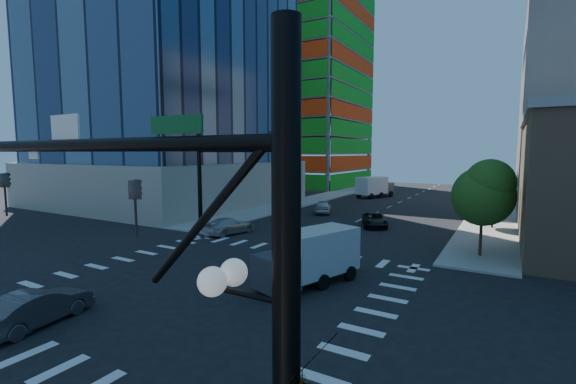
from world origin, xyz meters
The scene contains 15 objects.
ground centered at (0.00, 0.00, 0.00)m, with size 160.00×160.00×0.00m, color black.
road_markings centered at (0.00, 0.00, 0.01)m, with size 20.00×20.00×0.01m, color silver.
sidewalk_ne centered at (12.50, 40.00, 0.07)m, with size 5.00×60.00×0.15m, color #9A9791.
sidewalk_nw centered at (-12.50, 40.00, 0.07)m, with size 5.00×60.00×0.15m, color #9A9791.
construction_building centered at (-27.41, 61.93, 24.61)m, with size 25.16×34.50×70.60m.
signal_mast_se centered at (10.60, -11.50, 5.01)m, with size 10.51×2.48×9.00m.
signal_mast_nw centered at (-10.00, 11.50, 5.49)m, with size 10.20×0.40×9.00m.
tree_south centered at (12.63, 13.90, 4.69)m, with size 4.16×4.16×6.82m.
tree_north centered at (12.93, 25.90, 3.99)m, with size 3.54×3.52×5.78m.
car_nb_far centered at (2.52, 21.46, 0.68)m, with size 2.26×4.91×1.36m, color black.
car_sb_near centered at (-7.94, 11.34, 0.74)m, with size 2.08×5.12×1.49m, color #BBBBBB.
car_sb_mid centered at (-5.54, 26.71, 0.80)m, with size 1.89×4.69×1.60m, color #B6B9BE.
car_sb_cross centered at (-3.31, -7.47, 0.76)m, with size 1.62×4.64×1.53m, color #414145.
box_truck_near centered at (4.48, 2.73, 1.35)m, with size 4.20×6.28×3.04m.
box_truck_far centered at (-5.06, 46.25, 1.51)m, with size 4.86×7.06×3.41m.
Camera 1 is at (14.06, -15.89, 7.42)m, focal length 24.00 mm.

